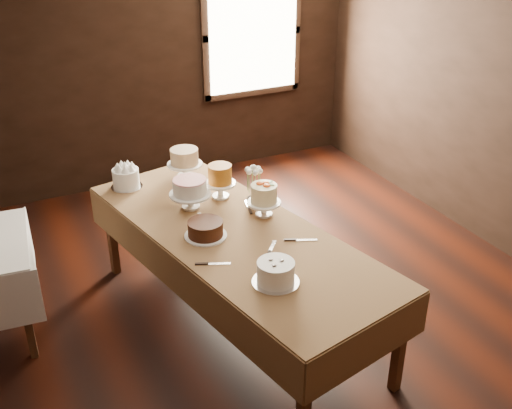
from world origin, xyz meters
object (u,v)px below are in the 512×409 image
at_px(flower_vase, 254,198).
at_px(cake_server_d, 248,204).
at_px(display_table, 235,239).
at_px(cake_flowers, 264,202).
at_px(cake_lattice, 190,195).
at_px(cake_server_b, 307,240).
at_px(cake_meringue, 126,179).
at_px(cake_server_c, 204,217).
at_px(cake_swirl, 276,273).
at_px(cake_caramel, 220,183).
at_px(cake_server_e, 220,264).
at_px(cake_server_a, 272,246).
at_px(cake_chocolate, 205,229).
at_px(cake_speckled, 185,164).

bearing_deg(flower_vase, cake_server_d, 149.85).
distance_m(display_table, cake_flowers, 0.38).
distance_m(display_table, cake_lattice, 0.55).
height_order(display_table, cake_server_b, cake_server_b).
height_order(display_table, cake_flowers, cake_flowers).
distance_m(cake_meringue, cake_server_c, 0.87).
xyz_separation_m(cake_meringue, cake_swirl, (0.48, -1.80, -0.01)).
distance_m(cake_caramel, cake_flowers, 0.47).
bearing_deg(cake_server_e, cake_swirl, -34.42).
bearing_deg(cake_lattice, flower_vase, -21.12).
bearing_deg(cake_server_c, cake_flowers, -123.87).
bearing_deg(cake_server_d, flower_vase, -104.56).
bearing_deg(cake_meringue, cake_server_c, -63.11).
relative_size(cake_meringue, cake_swirl, 0.93).
bearing_deg(cake_lattice, cake_server_e, -97.73).
distance_m(cake_flowers, cake_server_d, 0.24).
height_order(cake_caramel, cake_server_b, cake_caramel).
distance_m(cake_swirl, cake_server_a, 0.46).
bearing_deg(cake_meringue, cake_swirl, -75.09).
height_order(cake_chocolate, cake_server_d, cake_chocolate).
relative_size(cake_chocolate, cake_swirl, 1.17).
bearing_deg(cake_speckled, cake_chocolate, -102.22).
xyz_separation_m(cake_caramel, flower_vase, (0.18, -0.25, -0.06)).
height_order(cake_flowers, cake_server_b, cake_flowers).
relative_size(cake_flowers, flower_vase, 2.18).
bearing_deg(cake_server_c, cake_swirl, 172.99).
bearing_deg(cake_swirl, cake_server_a, 65.11).
xyz_separation_m(display_table, cake_server_c, (-0.12, 0.31, 0.07)).
bearing_deg(cake_server_c, cake_server_e, 155.46).
bearing_deg(cake_caramel, cake_flowers, -67.57).
bearing_deg(cake_meringue, cake_server_a, -64.26).
bearing_deg(cake_caramel, flower_vase, -53.69).
bearing_deg(cake_lattice, cake_caramel, 13.43).
distance_m(cake_lattice, cake_swirl, 1.22).
xyz_separation_m(cake_meringue, cake_flowers, (0.82, -0.95, 0.04)).
distance_m(cake_caramel, cake_server_c, 0.38).
distance_m(cake_chocolate, cake_server_d, 0.58).
bearing_deg(cake_server_c, flower_vase, -100.42).
height_order(display_table, cake_lattice, cake_lattice).
height_order(cake_caramel, cake_flowers, cake_caramel).
xyz_separation_m(cake_server_b, flower_vase, (-0.10, 0.66, 0.06)).
relative_size(cake_lattice, cake_flowers, 1.31).
distance_m(display_table, cake_meringue, 1.21).
bearing_deg(cake_flowers, cake_lattice, 141.76).
relative_size(cake_speckled, cake_swirl, 1.10).
relative_size(cake_caramel, cake_server_a, 1.23).
height_order(display_table, cake_server_a, cake_server_a).
relative_size(cake_meringue, cake_lattice, 0.81).
relative_size(cake_server_a, cake_server_b, 1.00).
height_order(cake_speckled, cake_server_b, cake_speckled).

